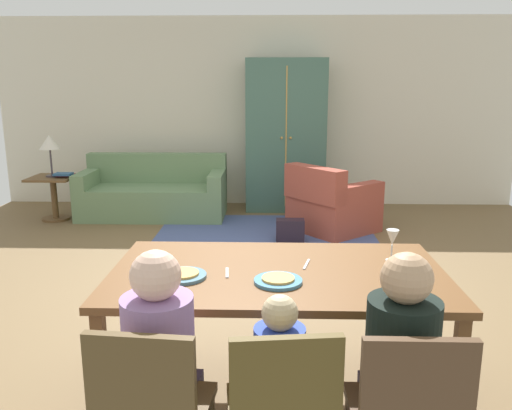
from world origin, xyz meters
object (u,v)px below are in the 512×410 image
Objects in this scene: plate_near_man at (183,276)px; plate_near_child at (278,281)px; dining_table at (278,282)px; armoire at (286,136)px; dining_chair_man at (152,409)px; book_lower at (65,175)px; table_lamp at (49,144)px; handbag at (290,230)px; person_woman at (397,384)px; wine_glass at (392,239)px; person_child at (278,400)px; couch at (154,194)px; person_man at (163,380)px; armchair at (331,205)px; side_table at (54,192)px; book_upper at (63,174)px.

plate_near_man and plate_near_child have the same top height.
armoire is (0.16, 4.66, 0.36)m from dining_table.
dining_chair_man is (-0.51, -0.70, -0.28)m from plate_near_child.
book_lower is at bearing 124.62° from dining_table.
plate_near_child is 0.91m from dining_chair_man.
handbag is (3.08, -0.90, -0.88)m from table_lamp.
plate_near_man is 0.23× the size of person_woman.
person_child is at bearing -126.63° from wine_glass.
person_woman is at bearing -55.24° from book_lower.
plate_near_man is 4.48m from couch.
person_man reaches higher than dining_chair_man.
person_child is 0.77× the size of armchair.
book_lower is at bearing 11.93° from side_table.
table_lamp reaches higher than couch.
plate_near_man is 1.00× the size of plate_near_child.
armoire is 3.01m from book_lower.
book_lower is (-3.24, 4.67, 0.08)m from person_woman.
book_upper is at bearing 125.11° from dining_table.
dining_table is 0.52m from plate_near_man.
book_lower is (-2.24, 4.67, 0.08)m from person_man.
person_man and person_woman have the same top height.
person_child is (0.51, 0.17, -0.06)m from dining_chair_man.
couch is 0.92× the size of armoire.
armchair is (0.69, 4.21, -0.11)m from person_child.
book_lower is at bearing 124.76° from person_woman.
wine_glass is at bearing 14.51° from plate_near_man.
person_man reaches higher than couch.
person_woman is 5.35m from couch.
person_woman is at bearing -85.08° from handbag.
book_lower is (-2.74, 4.68, 0.16)m from person_child.
plate_near_man is at bearing -60.89° from book_upper.
couch is 1.47m from table_lamp.
side_table is 1.07× the size of table_lamp.
plate_near_child is at bearing -100.60° from armchair.
person_woman is 2.05× the size of table_lamp.
person_child reaches higher than handbag.
dining_chair_man is 1.50× the size of side_table.
book_lower reaches higher than side_table.
armchair is (1.19, 3.62, -0.45)m from plate_near_man.
person_man is (-0.50, -0.70, -0.18)m from dining_table.
person_woman reaches higher than handbag.
person_man is at bearing -96.98° from armoire.
handbag is (0.18, 3.74, -0.30)m from person_child.
armchair reaches higher than book_upper.
book_lower is at bearing 115.62° from person_man.
person_woman is (1.00, 0.00, 0.00)m from person_man.
table_lamp is (-2.90, 4.11, 0.24)m from plate_near_child.
wine_glass is 0.10× the size of couch.
armchair is at bearing -16.62° from couch.
book_upper is at bearing 115.02° from dining_chair_man.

